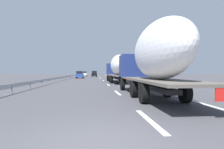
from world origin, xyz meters
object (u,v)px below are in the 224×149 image
at_px(car_blue_sedan, 80,75).
at_px(truck_lead, 117,67).
at_px(truck_trailing, 152,57).
at_px(car_black_suv, 94,74).
at_px(road_sign, 123,69).
at_px(car_white_van, 85,74).

bearing_deg(car_blue_sedan, truck_lead, -161.09).
xyz_separation_m(truck_trailing, car_blue_sedan, (38.25, 7.14, -1.60)).
relative_size(truck_trailing, car_black_suv, 2.87).
distance_m(truck_lead, car_blue_sedan, 22.08).
relative_size(truck_lead, car_black_suv, 2.95).
height_order(car_black_suv, road_sign, road_sign).
height_order(car_blue_sedan, car_black_suv, car_black_suv).
bearing_deg(car_blue_sedan, road_sign, -120.69).
distance_m(car_white_van, car_black_suv, 10.22).
distance_m(car_blue_sedan, road_sign, 11.99).
relative_size(car_blue_sedan, car_black_suv, 1.00).
distance_m(car_white_van, car_blue_sedan, 24.08).
bearing_deg(car_blue_sedan, car_black_suv, -14.60).
bearing_deg(truck_trailing, car_blue_sedan, 10.57).
height_order(car_blue_sedan, road_sign, road_sign).
bearing_deg(car_black_suv, truck_lead, -174.60).
bearing_deg(road_sign, truck_lead, 168.14).
distance_m(truck_lead, truck_trailing, 17.41).
height_order(truck_lead, car_white_van, truck_lead).
bearing_deg(car_white_van, car_blue_sedan, 179.73).
bearing_deg(truck_trailing, car_white_van, 6.43).
xyz_separation_m(truck_trailing, car_black_suv, (52.80, 3.35, -1.54)).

